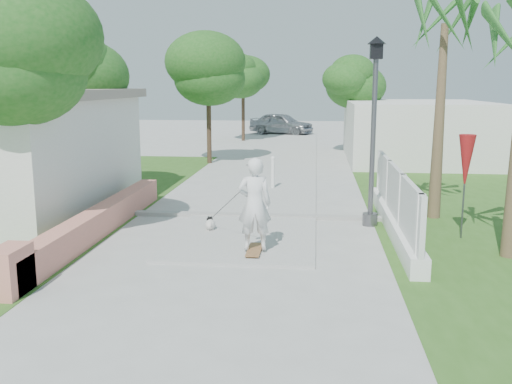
# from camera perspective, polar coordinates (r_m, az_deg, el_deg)

# --- Properties ---
(ground) EXTENTS (90.00, 90.00, 0.00)m
(ground) POSITION_cam_1_polar(r_m,az_deg,el_deg) (8.92, -4.62, -11.45)
(ground) COLOR #B7B7B2
(ground) RESTS_ON ground
(path_strip) EXTENTS (3.20, 36.00, 0.06)m
(path_strip) POSITION_cam_1_polar(r_m,az_deg,el_deg) (28.35, 2.81, 3.99)
(path_strip) COLOR #B7B7B2
(path_strip) RESTS_ON ground
(curb) EXTENTS (6.50, 0.25, 0.10)m
(curb) POSITION_cam_1_polar(r_m,az_deg,el_deg) (14.58, -0.30, -2.39)
(curb) COLOR #999993
(curb) RESTS_ON ground
(grass_left) EXTENTS (8.00, 20.00, 0.01)m
(grass_left) POSITION_cam_1_polar(r_m,az_deg,el_deg) (18.55, -21.60, -0.45)
(grass_left) COLOR #34601E
(grass_left) RESTS_ON ground
(grass_right) EXTENTS (8.00, 20.00, 0.01)m
(grass_right) POSITION_cam_1_polar(r_m,az_deg,el_deg) (17.33, 24.17, -1.38)
(grass_right) COLOR #34601E
(grass_right) RESTS_ON ground
(pink_wall) EXTENTS (0.45, 8.20, 0.80)m
(pink_wall) POSITION_cam_1_polar(r_m,az_deg,el_deg) (13.00, -16.17, -3.27)
(pink_wall) COLOR #DE8571
(pink_wall) RESTS_ON ground
(lattice_fence) EXTENTS (0.35, 7.00, 1.50)m
(lattice_fence) POSITION_cam_1_polar(r_m,az_deg,el_deg) (13.54, 13.68, -1.59)
(lattice_fence) COLOR white
(lattice_fence) RESTS_ON ground
(building_right) EXTENTS (6.00, 8.00, 2.60)m
(building_right) POSITION_cam_1_polar(r_m,az_deg,el_deg) (26.57, 15.69, 5.90)
(building_right) COLOR silver
(building_right) RESTS_ON ground
(street_lamp) EXTENTS (0.44, 0.44, 4.44)m
(street_lamp) POSITION_cam_1_polar(r_m,az_deg,el_deg) (13.71, 11.67, 6.60)
(street_lamp) COLOR #59595E
(street_lamp) RESTS_ON ground
(bollard) EXTENTS (0.14, 0.14, 1.09)m
(bollard) POSITION_cam_1_polar(r_m,az_deg,el_deg) (18.37, 1.69, 2.04)
(bollard) COLOR white
(bollard) RESTS_ON ground
(patio_umbrella) EXTENTS (0.36, 0.36, 2.30)m
(patio_umbrella) POSITION_cam_1_polar(r_m,az_deg,el_deg) (13.13, 20.26, 2.74)
(patio_umbrella) COLOR #59595E
(patio_umbrella) RESTS_ON ground
(tree_left_near) EXTENTS (3.60, 3.60, 5.28)m
(tree_left_near) POSITION_cam_1_polar(r_m,az_deg,el_deg) (12.64, -23.09, 11.98)
(tree_left_near) COLOR #4C3826
(tree_left_near) RESTS_ON ground
(tree_left_mid) EXTENTS (3.20, 3.20, 4.85)m
(tree_left_mid) POSITION_cam_1_polar(r_m,az_deg,el_deg) (18.03, -17.30, 10.69)
(tree_left_mid) COLOR #4C3826
(tree_left_mid) RESTS_ON ground
(tree_path_left) EXTENTS (3.40, 3.40, 5.23)m
(tree_path_left) POSITION_cam_1_polar(r_m,az_deg,el_deg) (24.52, -4.77, 11.78)
(tree_path_left) COLOR #4C3826
(tree_path_left) RESTS_ON ground
(tree_path_right) EXTENTS (3.00, 3.00, 4.79)m
(tree_path_right) POSITION_cam_1_polar(r_m,az_deg,el_deg) (28.14, 9.56, 10.87)
(tree_path_right) COLOR #4C3826
(tree_path_right) RESTS_ON ground
(tree_path_far) EXTENTS (3.20, 3.20, 5.17)m
(tree_path_far) POSITION_cam_1_polar(r_m,az_deg,el_deg) (34.37, -1.28, 11.51)
(tree_path_far) COLOR #4C3826
(tree_path_far) RESTS_ON ground
(palm_far) EXTENTS (1.80, 1.80, 5.30)m
(palm_far) POSITION_cam_1_polar(r_m,az_deg,el_deg) (14.97, 18.31, 14.51)
(palm_far) COLOR brown
(palm_far) RESTS_ON ground
(skateboarder) EXTENTS (1.57, 2.34, 1.96)m
(skateboarder) POSITION_cam_1_polar(r_m,az_deg,el_deg) (12.04, -2.43, -1.40)
(skateboarder) COLOR #97673C
(skateboarder) RESTS_ON ground
(dog) EXTENTS (0.31, 0.49, 0.35)m
(dog) POSITION_cam_1_polar(r_m,az_deg,el_deg) (13.23, -4.60, -3.18)
(dog) COLOR silver
(dog) RESTS_ON ground
(parked_car) EXTENTS (4.65, 3.19, 1.47)m
(parked_car) POSITION_cam_1_polar(r_m,az_deg,el_deg) (38.85, 2.55, 6.86)
(parked_car) COLOR #9A9CA1
(parked_car) RESTS_ON ground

